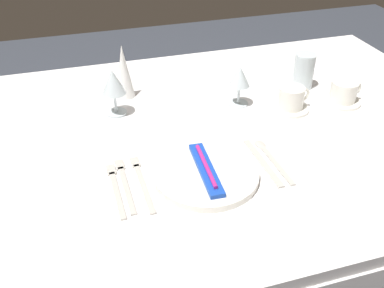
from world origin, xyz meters
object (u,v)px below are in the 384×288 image
(fork_outer, at_px, (142,181))
(coffee_cup_left, at_px, (291,97))
(coffee_cup_right, at_px, (344,91))
(wine_glass_centre, at_px, (240,79))
(napkin_folded, at_px, (124,72))
(toothbrush_package, at_px, (206,169))
(fork_inner, at_px, (125,183))
(fork_salad, at_px, (116,188))
(dinner_plate, at_px, (206,174))
(wine_glass_left, at_px, (113,84))
(drink_tumbler, at_px, (303,73))
(dinner_knife, at_px, (264,164))
(spoon_soup, at_px, (269,156))

(fork_outer, relative_size, coffee_cup_left, 2.15)
(coffee_cup_right, height_order, wine_glass_centre, wine_glass_centre)
(napkin_folded, bearing_deg, toothbrush_package, -75.85)
(fork_inner, distance_m, fork_salad, 0.03)
(napkin_folded, bearing_deg, dinner_plate, -75.85)
(coffee_cup_right, relative_size, wine_glass_left, 0.73)
(coffee_cup_left, distance_m, drink_tumbler, 0.17)
(coffee_cup_right, xyz_separation_m, wine_glass_left, (-0.70, 0.14, 0.06))
(fork_outer, relative_size, dinner_knife, 1.05)
(fork_salad, bearing_deg, spoon_soup, 1.90)
(drink_tumbler, relative_size, napkin_folded, 0.66)
(fork_salad, distance_m, dinner_knife, 0.38)
(toothbrush_package, distance_m, dinner_knife, 0.16)
(coffee_cup_right, relative_size, drink_tumbler, 0.89)
(coffee_cup_left, bearing_deg, fork_inner, -158.98)
(dinner_plate, distance_m, fork_inner, 0.20)
(coffee_cup_right, bearing_deg, wine_glass_centre, 165.42)
(fork_outer, height_order, fork_salad, same)
(spoon_soup, distance_m, wine_glass_left, 0.50)
(wine_glass_centre, bearing_deg, dinner_knife, -99.71)
(fork_salad, height_order, dinner_knife, same)
(fork_inner, relative_size, coffee_cup_right, 2.01)
(spoon_soup, distance_m, napkin_folded, 0.55)
(coffee_cup_left, bearing_deg, spoon_soup, -128.48)
(wine_glass_centre, relative_size, wine_glass_left, 0.90)
(fork_inner, xyz_separation_m, dinner_knife, (0.36, -0.03, 0.00))
(coffee_cup_left, bearing_deg, toothbrush_package, -145.58)
(dinner_knife, bearing_deg, dinner_plate, -177.77)
(fork_outer, height_order, dinner_knife, same)
(fork_outer, bearing_deg, toothbrush_package, -9.35)
(fork_salad, height_order, coffee_cup_left, coffee_cup_left)
(fork_salad, xyz_separation_m, dinner_knife, (0.38, -0.01, 0.00))
(dinner_plate, height_order, toothbrush_package, toothbrush_package)
(coffee_cup_left, xyz_separation_m, coffee_cup_right, (0.18, -0.01, -0.00))
(toothbrush_package, xyz_separation_m, napkin_folded, (-0.12, 0.48, 0.06))
(fork_salad, relative_size, dinner_knife, 0.97)
(fork_inner, bearing_deg, wine_glass_centre, 35.19)
(toothbrush_package, bearing_deg, dinner_knife, 2.23)
(coffee_cup_right, bearing_deg, fork_salad, -164.01)
(toothbrush_package, distance_m, drink_tumbler, 0.60)
(wine_glass_centre, bearing_deg, wine_glass_left, 172.05)
(fork_inner, distance_m, coffee_cup_left, 0.59)
(spoon_soup, height_order, napkin_folded, napkin_folded)
(wine_glass_centre, xyz_separation_m, napkin_folded, (-0.33, 0.16, -0.00))
(wine_glass_left, bearing_deg, fork_inner, -95.13)
(fork_salad, bearing_deg, dinner_plate, -4.97)
(spoon_soup, height_order, coffee_cup_right, coffee_cup_right)
(fork_salad, distance_m, coffee_cup_left, 0.62)
(fork_inner, bearing_deg, drink_tumbler, 27.30)
(fork_salad, height_order, drink_tumbler, drink_tumbler)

